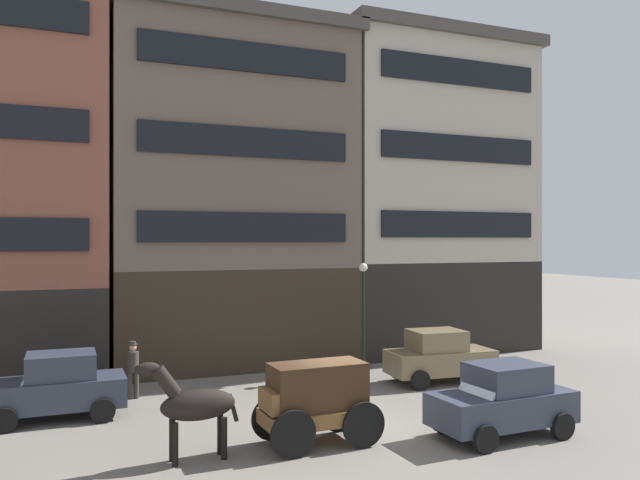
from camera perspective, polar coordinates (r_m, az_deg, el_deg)
The scene contains 10 objects.
ground_plane at distance 16.97m, azimuth 2.27°, elevation -17.03°, with size 120.00×120.00×0.00m, color slate.
building_center_left at distance 26.18m, azimuth -8.39°, elevation 4.33°, with size 9.91×6.42×13.82m.
building_center_right at distance 29.84m, azimuth 9.34°, elevation 4.23°, with size 9.45×6.42×14.26m.
cargo_wagon at distance 15.63m, azimuth -0.42°, elevation -14.16°, with size 2.93×1.56×1.98m.
draft_horse at distance 14.79m, azimuth -11.44°, elevation -14.48°, with size 2.35×0.63×2.30m.
sedan_dark at distance 16.97m, azimuth 16.34°, elevation -13.83°, with size 3.76×1.97×1.83m.
sedan_light at distance 19.20m, azimuth -22.90°, elevation -12.20°, with size 3.70×1.87×1.83m.
sedan_parked_curb at distance 22.55m, azimuth 10.84°, elevation -10.37°, with size 3.82×2.10×1.83m.
pedestrian_officer at distance 20.80m, azimuth -16.70°, elevation -11.06°, with size 0.47×0.47×1.79m.
streetlamp_curbside at distance 23.15m, azimuth 3.97°, elevation -5.70°, with size 0.32×0.32×4.12m.
Camera 1 is at (-6.73, -14.76, 4.97)m, focal length 35.08 mm.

